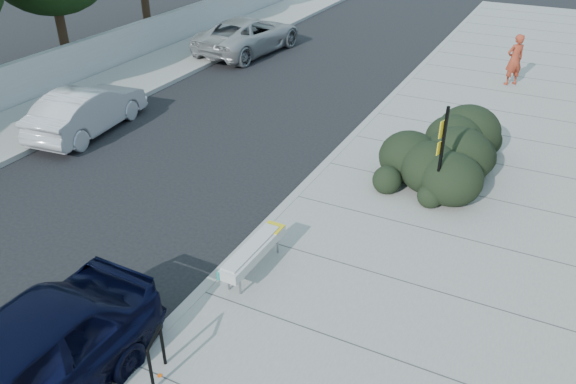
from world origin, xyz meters
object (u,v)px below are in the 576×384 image
at_px(sign_post, 441,152).
at_px(wagon_silver, 87,110).
at_px(bike_rack, 156,353).
at_px(bench, 254,251).
at_px(suv_silver, 249,35).
at_px(sedan_navy, 9,379).
at_px(pedestrian, 515,60).

xyz_separation_m(sign_post, wagon_silver, (-10.65, -0.06, -0.88)).
bearing_deg(wagon_silver, bike_rack, 132.82).
relative_size(bench, bike_rack, 2.33).
bearing_deg(bike_rack, suv_silver, 97.95).
distance_m(sedan_navy, pedestrian, 18.88).
distance_m(bike_rack, suv_silver, 18.54).
xyz_separation_m(bike_rack, sign_post, (2.55, 7.00, 0.93)).
xyz_separation_m(bench, pedestrian, (2.92, 13.91, 0.47)).
relative_size(sedan_navy, suv_silver, 0.90).
height_order(bike_rack, wagon_silver, wagon_silver).
relative_size(sign_post, suv_silver, 0.46).
relative_size(sign_post, sedan_navy, 0.51).
height_order(bench, pedestrian, pedestrian).
relative_size(wagon_silver, pedestrian, 2.29).
height_order(bike_rack, pedestrian, pedestrian).
bearing_deg(bench, pedestrian, 79.12).
xyz_separation_m(sign_post, sedan_navy, (-3.95, -8.47, -0.74)).
relative_size(bike_rack, suv_silver, 0.15).
relative_size(wagon_silver, suv_silver, 0.77).
xyz_separation_m(sedan_navy, suv_silver, (-6.70, 18.14, -0.08)).
bearing_deg(suv_silver, sedan_navy, 115.87).
distance_m(sedan_navy, suv_silver, 19.34).
bearing_deg(suv_silver, wagon_silver, 95.60).
bearing_deg(sedan_navy, wagon_silver, 129.71).
height_order(bench, bike_rack, bike_rack).
distance_m(sign_post, wagon_silver, 10.69).
bearing_deg(bench, suv_silver, 121.60).
relative_size(sedan_navy, wagon_silver, 1.16).
bearing_deg(pedestrian, suv_silver, -41.02).
height_order(bench, suv_silver, suv_silver).
distance_m(bench, pedestrian, 14.23).
relative_size(bench, wagon_silver, 0.46).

